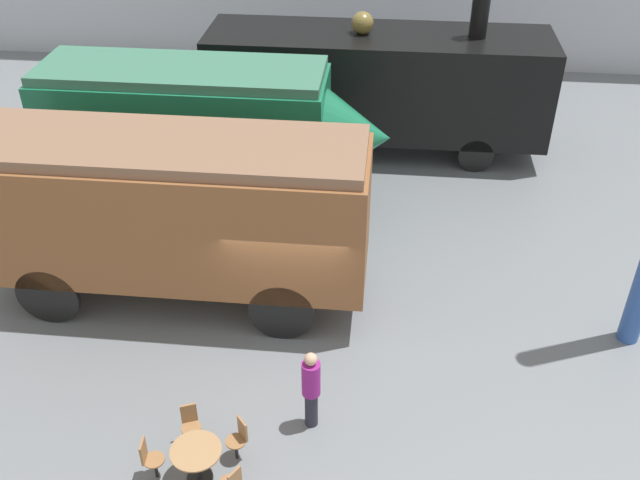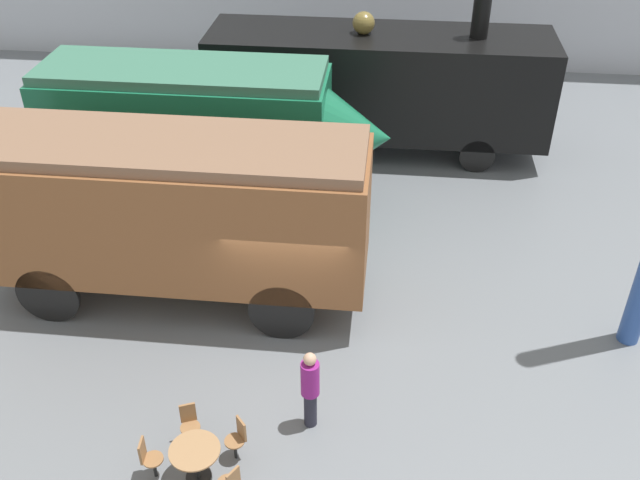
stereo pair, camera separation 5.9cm
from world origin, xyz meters
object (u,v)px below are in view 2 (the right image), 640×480
object	(u,v)px
streamlined_locomotive	(211,127)
visitor_person	(310,387)
cafe_table_near	(195,455)
cafe_chair_0	(148,456)
steam_locomotive	(379,82)
passenger_coach_wooden	(170,206)

from	to	relation	value
streamlined_locomotive	visitor_person	distance (m)	8.25
cafe_table_near	visitor_person	bearing A→B (deg)	37.91
streamlined_locomotive	cafe_chair_0	bearing A→B (deg)	-84.48
cafe_chair_0	visitor_person	size ratio (longest dim) A/B	0.50
streamlined_locomotive	cafe_table_near	world-z (taller)	streamlined_locomotive
steam_locomotive	cafe_chair_0	size ratio (longest dim) A/B	11.55
cafe_chair_0	visitor_person	distance (m)	3.00
steam_locomotive	streamlined_locomotive	xyz separation A→B (m)	(-4.16, -3.98, 0.22)
steam_locomotive	passenger_coach_wooden	distance (m)	8.86
streamlined_locomotive	passenger_coach_wooden	distance (m)	3.85
steam_locomotive	passenger_coach_wooden	world-z (taller)	steam_locomotive
cafe_chair_0	passenger_coach_wooden	bearing A→B (deg)	95.17
streamlined_locomotive	steam_locomotive	bearing A→B (deg)	43.74
passenger_coach_wooden	cafe_table_near	bearing A→B (deg)	-71.64
steam_locomotive	cafe_table_near	distance (m)	13.07
steam_locomotive	cafe_table_near	world-z (taller)	steam_locomotive
cafe_table_near	cafe_chair_0	distance (m)	0.81
steam_locomotive	streamlined_locomotive	world-z (taller)	steam_locomotive
steam_locomotive	streamlined_locomotive	size ratio (longest dim) A/B	1.14
cafe_chair_0	visitor_person	world-z (taller)	visitor_person
cafe_table_near	passenger_coach_wooden	bearing A→B (deg)	108.36
visitor_person	passenger_coach_wooden	bearing A→B (deg)	134.20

